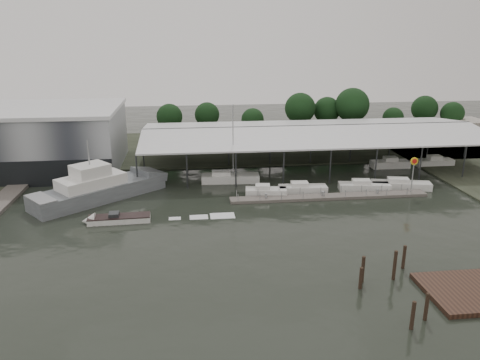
{
  "coord_description": "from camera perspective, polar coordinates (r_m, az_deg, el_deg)",
  "views": [
    {
      "loc": [
        -4.58,
        -50.01,
        22.23
      ],
      "look_at": [
        2.6,
        11.96,
        2.5
      ],
      "focal_mm": 35.0,
      "sensor_mm": 36.0,
      "label": 1
    }
  ],
  "objects": [
    {
      "name": "floating_dock",
      "position": [
        66.85,
        10.82,
        -2.01
      ],
      "size": [
        28.0,
        2.0,
        1.4
      ],
      "color": "#625C56",
      "rests_on": "ground"
    },
    {
      "name": "storage_warehouse",
      "position": [
        85.02,
        -22.53,
        4.71
      ],
      "size": [
        24.5,
        20.5,
        10.5
      ],
      "color": "#9BA0A5",
      "rests_on": "ground"
    },
    {
      "name": "moored_cruiser_0",
      "position": [
        66.61,
        3.13,
        -1.41
      ],
      "size": [
        6.06,
        2.99,
        1.7
      ],
      "rotation": [
        0.0,
        0.0,
        -0.14
      ],
      "color": "white",
      "rests_on": "ground"
    },
    {
      "name": "grey_trawler",
      "position": [
        67.87,
        -16.66,
        -0.92
      ],
      "size": [
        18.21,
        16.15,
        8.84
      ],
      "rotation": [
        0.0,
        0.0,
        0.68
      ],
      "color": "slate",
      "rests_on": "ground"
    },
    {
      "name": "horizon_tree_line",
      "position": [
        104.1,
        10.24,
        8.31
      ],
      "size": [
        67.4,
        9.27,
        10.95
      ],
      "color": "black",
      "rests_on": "ground"
    },
    {
      "name": "covered_boat_shed",
      "position": [
        82.52,
        8.74,
        6.1
      ],
      "size": [
        58.24,
        24.0,
        6.96
      ],
      "color": "silver",
      "rests_on": "ground"
    },
    {
      "name": "moored_cruiser_1",
      "position": [
        68.32,
        7.6,
        -1.06
      ],
      "size": [
        7.09,
        2.7,
        1.7
      ],
      "rotation": [
        0.0,
        0.0,
        -0.07
      ],
      "color": "white",
      "rests_on": "ground"
    },
    {
      "name": "moored_cruiser_2",
      "position": [
        71.14,
        14.86,
        -0.74
      ],
      "size": [
        7.65,
        3.28,
        1.7
      ],
      "rotation": [
        0.0,
        0.0,
        -0.15
      ],
      "color": "white",
      "rests_on": "ground"
    },
    {
      "name": "shell_fuel_sign",
      "position": [
        70.23,
        20.39,
        1.32
      ],
      "size": [
        1.1,
        0.18,
        5.55
      ],
      "color": "gray",
      "rests_on": "ground"
    },
    {
      "name": "trawler_dock",
      "position": [
        72.29,
        -26.84,
        -2.11
      ],
      "size": [
        3.0,
        18.0,
        0.5
      ],
      "color": "#625C56",
      "rests_on": "ground"
    },
    {
      "name": "distant_commercial_buildings",
      "position": [
        115.88,
        26.96,
        5.52
      ],
      "size": [
        22.0,
        8.0,
        4.0
      ],
      "color": "#9C9489",
      "rests_on": "ground"
    },
    {
      "name": "land_strip_far",
      "position": [
        94.74,
        -3.66,
        4.01
      ],
      "size": [
        140.0,
        30.0,
        0.3
      ],
      "color": "#3C4232",
      "rests_on": "ground"
    },
    {
      "name": "ground",
      "position": [
        54.92,
        -1.27,
        -6.33
      ],
      "size": [
        200.0,
        200.0,
        0.0
      ],
      "primitive_type": "plane",
      "color": "black",
      "rests_on": "ground"
    },
    {
      "name": "white_sailboat",
      "position": [
        72.61,
        -1.31,
        0.26
      ],
      "size": [
        9.02,
        3.13,
        12.24
      ],
      "rotation": [
        0.0,
        0.0,
        -0.06
      ],
      "color": "white",
      "rests_on": "ground"
    },
    {
      "name": "mooring_pilings",
      "position": [
        44.7,
        18.1,
        -11.82
      ],
      "size": [
        5.89,
        9.86,
        3.56
      ],
      "color": "#2F2117",
      "rests_on": "ground"
    },
    {
      "name": "moored_cruiser_3",
      "position": [
        73.52,
        18.98,
        -0.53
      ],
      "size": [
        8.85,
        4.12,
        1.7
      ],
      "rotation": [
        0.0,
        0.0,
        -0.23
      ],
      "color": "white",
      "rests_on": "ground"
    },
    {
      "name": "speedboat_underway",
      "position": [
        59.46,
        -15.14,
        -4.64
      ],
      "size": [
        19.17,
        2.93,
        2.0
      ],
      "rotation": [
        0.0,
        0.0,
        3.18
      ],
      "color": "white",
      "rests_on": "ground"
    }
  ]
}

